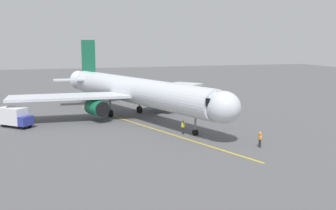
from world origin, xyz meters
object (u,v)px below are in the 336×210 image
object	(u,v)px
ground_crew_marshaller	(260,139)
ground_crew_loader	(212,115)
ground_crew_wing_walker	(183,127)
airplane	(134,91)
box_truck_near_nose	(15,117)

from	to	relation	value
ground_crew_marshaller	ground_crew_loader	bearing A→B (deg)	-93.27
ground_crew_wing_walker	airplane	bearing A→B (deg)	-73.99
ground_crew_wing_walker	box_truck_near_nose	world-z (taller)	box_truck_near_nose
airplane	ground_crew_marshaller	xyz separation A→B (m)	(-9.28, 20.08, -3.12)
ground_crew_loader	box_truck_near_nose	world-z (taller)	box_truck_near_nose
airplane	ground_crew_wing_walker	size ratio (longest dim) A/B	22.84
airplane	ground_crew_marshaller	distance (m)	22.33
airplane	ground_crew_marshaller	bearing A→B (deg)	114.80
ground_crew_wing_walker	box_truck_near_nose	bearing A→B (deg)	-27.26
ground_crew_marshaller	box_truck_near_nose	size ratio (longest dim) A/B	0.36
ground_crew_marshaller	ground_crew_loader	world-z (taller)	same
ground_crew_marshaller	ground_crew_wing_walker	xyz separation A→B (m)	(5.84, -8.11, 0.00)
box_truck_near_nose	airplane	bearing A→B (deg)	-174.08
airplane	box_truck_near_nose	xyz separation A→B (m)	(16.48, 1.71, -2.62)
ground_crew_wing_walker	ground_crew_loader	world-z (taller)	same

